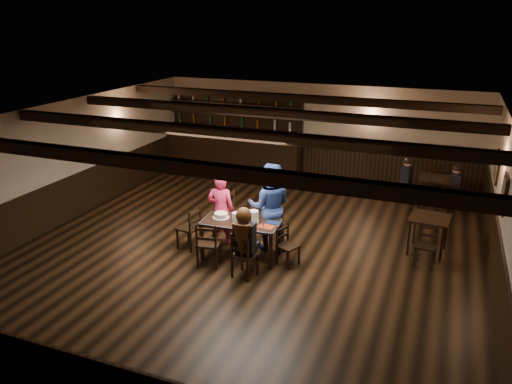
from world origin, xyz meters
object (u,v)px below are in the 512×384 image
(chair_near_right, at_px, (242,253))
(cake, at_px, (221,215))
(bar_counter, at_px, (232,148))
(chair_near_left, at_px, (208,242))
(woman_pink, at_px, (221,210))
(dining_table, at_px, (241,225))
(man_blue, at_px, (270,207))

(chair_near_right, height_order, cake, chair_near_right)
(chair_near_right, xyz_separation_m, bar_counter, (-2.81, 5.87, 0.22))
(chair_near_left, relative_size, cake, 2.74)
(chair_near_left, distance_m, woman_pink, 1.07)
(chair_near_right, distance_m, woman_pink, 1.55)
(dining_table, xyz_separation_m, man_blue, (0.37, 0.59, 0.23))
(dining_table, relative_size, woman_pink, 1.03)
(chair_near_left, xyz_separation_m, cake, (-0.02, 0.64, 0.28))
(woman_pink, height_order, bar_counter, bar_counter)
(dining_table, height_order, bar_counter, bar_counter)
(chair_near_left, height_order, woman_pink, woman_pink)
(chair_near_right, relative_size, bar_counter, 0.19)
(man_blue, xyz_separation_m, bar_counter, (-2.83, 4.52, -0.17))
(chair_near_left, bearing_deg, bar_counter, 109.74)
(man_blue, relative_size, cake, 5.51)
(dining_table, distance_m, man_blue, 0.73)
(man_blue, height_order, bar_counter, bar_counter)
(dining_table, bearing_deg, cake, 176.01)
(woman_pink, xyz_separation_m, bar_counter, (-1.84, 4.69, -0.02))
(woman_pink, bearing_deg, man_blue, 175.76)
(chair_near_right, height_order, woman_pink, woman_pink)
(chair_near_left, height_order, man_blue, man_blue)
(chair_near_right, bearing_deg, bar_counter, 115.62)
(chair_near_left, distance_m, bar_counter, 6.08)
(chair_near_left, bearing_deg, man_blue, 56.76)
(woman_pink, bearing_deg, bar_counter, -82.28)
(chair_near_left, xyz_separation_m, woman_pink, (-0.21, 1.03, 0.23))
(chair_near_left, xyz_separation_m, chair_near_right, (0.76, -0.15, -0.02))
(dining_table, bearing_deg, chair_near_left, -124.15)
(cake, bearing_deg, man_blue, 34.75)
(man_blue, bearing_deg, chair_near_right, 70.58)
(bar_counter, bearing_deg, chair_near_left, -70.26)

